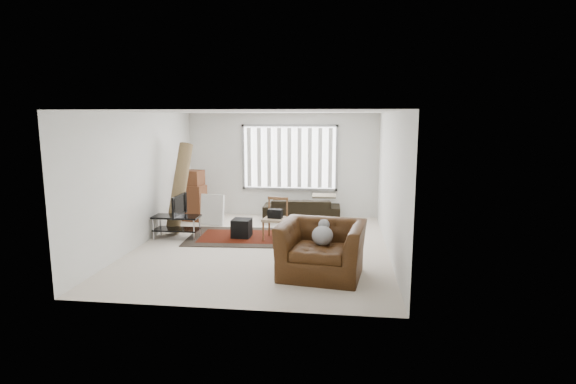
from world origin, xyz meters
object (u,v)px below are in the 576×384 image
Objects in this scene: armchair at (322,245)px; side_chair at (275,217)px; tv_stand at (177,222)px; sofa at (302,206)px; moving_boxes at (195,197)px.

side_chair is at bearing 125.71° from armchair.
side_chair is 2.35m from armchair.
tv_stand is 0.52× the size of sofa.
armchair is (0.70, -3.94, 0.14)m from sofa.
side_chair reaches higher than tv_stand.
side_chair is 0.59× the size of armchair.
moving_boxes is 2.78m from side_chair.
sofa is at bearing 86.47° from side_chair.
tv_stand is 2.15m from side_chair.
armchair is (1.09, -2.08, 0.02)m from side_chair.
side_chair is (-0.39, -1.86, 0.12)m from sofa.
moving_boxes reaches higher than sofa.
sofa is 1.26× the size of armchair.
armchair is (3.39, -3.63, -0.08)m from moving_boxes.
side_chair reaches higher than sofa.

